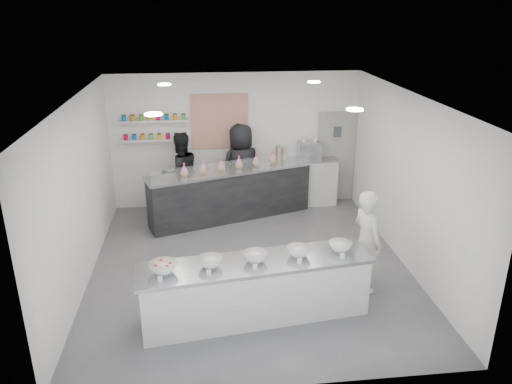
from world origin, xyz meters
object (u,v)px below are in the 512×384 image
at_px(espresso_ledge, 305,182).
at_px(espresso_machine, 309,151).
at_px(back_bar, 231,194).
at_px(staff_right, 241,168).
at_px(prep_counter, 255,289).
at_px(woman_prep, 366,241).
at_px(staff_left, 181,174).

distance_m(espresso_ledge, espresso_machine, 0.74).
bearing_deg(back_bar, staff_right, 39.88).
distance_m(espresso_machine, staff_right, 1.58).
bearing_deg(prep_counter, back_bar, 84.24).
distance_m(espresso_ledge, woman_prep, 3.71).
relative_size(espresso_ledge, woman_prep, 0.86).
xyz_separation_m(espresso_machine, woman_prep, (0.14, -3.69, -0.42)).
xyz_separation_m(espresso_ledge, staff_left, (-2.79, -0.18, 0.37)).
height_order(prep_counter, espresso_ledge, espresso_ledge).
xyz_separation_m(woman_prep, staff_right, (-1.69, 3.51, 0.14)).
relative_size(back_bar, staff_left, 1.96).
height_order(back_bar, espresso_ledge, back_bar).
distance_m(back_bar, espresso_ledge, 1.84).
relative_size(espresso_ledge, staff_right, 0.74).
bearing_deg(prep_counter, espresso_machine, 60.86).
height_order(prep_counter, staff_left, staff_left).
bearing_deg(staff_right, woman_prep, 95.79).
relative_size(prep_counter, staff_right, 1.73).
height_order(staff_left, staff_right, staff_right).
distance_m(woman_prep, staff_left, 4.63).
bearing_deg(espresso_ledge, woman_prep, -86.55).
height_order(espresso_machine, woman_prep, woman_prep).
xyz_separation_m(espresso_machine, staff_right, (-1.54, -0.18, -0.29)).
bearing_deg(back_bar, staff_left, 138.72).
bearing_deg(woman_prep, staff_left, 22.15).
bearing_deg(prep_counter, espresso_ledge, 61.76).
relative_size(prep_counter, woman_prep, 2.01).
height_order(prep_counter, woman_prep, woman_prep).
height_order(prep_counter, back_bar, back_bar).
distance_m(back_bar, espresso_machine, 2.05).
height_order(woman_prep, staff_left, staff_left).
distance_m(espresso_machine, woman_prep, 3.72).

